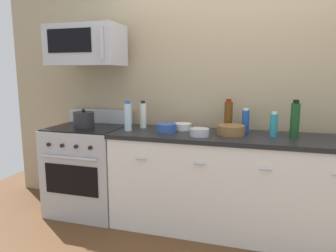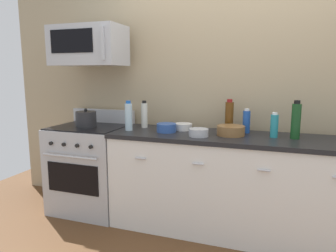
{
  "view_description": "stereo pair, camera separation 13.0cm",
  "coord_description": "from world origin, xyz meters",
  "px_view_note": "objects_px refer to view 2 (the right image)",
  "views": [
    {
      "loc": [
        0.2,
        -2.82,
        1.47
      ],
      "look_at": [
        -0.63,
        -0.05,
        0.98
      ],
      "focal_mm": 33.26,
      "sensor_mm": 36.0,
      "label": 1
    },
    {
      "loc": [
        0.33,
        -2.78,
        1.47
      ],
      "look_at": [
        -0.63,
        -0.05,
        0.98
      ],
      "focal_mm": 33.26,
      "sensor_mm": 36.0,
      "label": 2
    }
  ],
  "objects_px": {
    "bottle_soda_blue": "(246,121)",
    "bowl_steel_prep": "(199,132)",
    "bottle_dish_soap": "(274,126)",
    "bottle_water_clear": "(129,116)",
    "bowl_wooden_salad": "(231,130)",
    "microwave": "(88,46)",
    "bowl_blue_mixing": "(166,127)",
    "bottle_wine_green": "(296,121)",
    "bowl_white_ceramic": "(183,126)",
    "range_oven": "(91,167)",
    "bottle_vinegar_white": "(144,115)",
    "bottle_wine_amber": "(229,116)",
    "stockpot": "(86,119)"
  },
  "relations": [
    {
      "from": "microwave",
      "to": "bottle_wine_amber",
      "type": "xyz_separation_m",
      "value": [
        1.43,
        0.15,
        -0.68
      ]
    },
    {
      "from": "bottle_wine_amber",
      "to": "bottle_water_clear",
      "type": "bearing_deg",
      "value": -164.08
    },
    {
      "from": "bottle_water_clear",
      "to": "bowl_wooden_salad",
      "type": "height_order",
      "value": "bottle_water_clear"
    },
    {
      "from": "bottle_soda_blue",
      "to": "bowl_blue_mixing",
      "type": "bearing_deg",
      "value": -164.28
    },
    {
      "from": "bottle_water_clear",
      "to": "bottle_soda_blue",
      "type": "distance_m",
      "value": 1.13
    },
    {
      "from": "microwave",
      "to": "bowl_blue_mixing",
      "type": "distance_m",
      "value": 1.18
    },
    {
      "from": "bottle_wine_amber",
      "to": "bottle_water_clear",
      "type": "height_order",
      "value": "bottle_wine_amber"
    },
    {
      "from": "bowl_white_ceramic",
      "to": "bottle_soda_blue",
      "type": "bearing_deg",
      "value": 4.28
    },
    {
      "from": "microwave",
      "to": "bottle_vinegar_white",
      "type": "bearing_deg",
      "value": 7.74
    },
    {
      "from": "bowl_blue_mixing",
      "to": "bowl_white_ceramic",
      "type": "bearing_deg",
      "value": 53.11
    },
    {
      "from": "range_oven",
      "to": "bottle_water_clear",
      "type": "xyz_separation_m",
      "value": [
        0.5,
        -0.08,
        0.59
      ]
    },
    {
      "from": "bottle_soda_blue",
      "to": "bottle_dish_soap",
      "type": "relative_size",
      "value": 1.04
    },
    {
      "from": "bottle_water_clear",
      "to": "stockpot",
      "type": "height_order",
      "value": "bottle_water_clear"
    },
    {
      "from": "stockpot",
      "to": "bottle_soda_blue",
      "type": "bearing_deg",
      "value": 8.09
    },
    {
      "from": "bowl_wooden_salad",
      "to": "bottle_soda_blue",
      "type": "bearing_deg",
      "value": 54.49
    },
    {
      "from": "bottle_water_clear",
      "to": "bottle_wine_green",
      "type": "distance_m",
      "value": 1.52
    },
    {
      "from": "bottle_soda_blue",
      "to": "bowl_wooden_salad",
      "type": "relative_size",
      "value": 0.91
    },
    {
      "from": "bottle_wine_green",
      "to": "range_oven",
      "type": "bearing_deg",
      "value": -178.9
    },
    {
      "from": "bottle_wine_amber",
      "to": "bottle_water_clear",
      "type": "relative_size",
      "value": 1.07
    },
    {
      "from": "bottle_wine_amber",
      "to": "bottle_dish_soap",
      "type": "xyz_separation_m",
      "value": [
        0.41,
        -0.15,
        -0.04
      ]
    },
    {
      "from": "bottle_water_clear",
      "to": "bowl_steel_prep",
      "type": "height_order",
      "value": "bottle_water_clear"
    },
    {
      "from": "bottle_soda_blue",
      "to": "bowl_steel_prep",
      "type": "height_order",
      "value": "bottle_soda_blue"
    },
    {
      "from": "bottle_wine_amber",
      "to": "bowl_steel_prep",
      "type": "distance_m",
      "value": 0.41
    },
    {
      "from": "bottle_water_clear",
      "to": "bottle_vinegar_white",
      "type": "height_order",
      "value": "bottle_water_clear"
    },
    {
      "from": "microwave",
      "to": "bottle_water_clear",
      "type": "relative_size",
      "value": 2.55
    },
    {
      "from": "bottle_dish_soap",
      "to": "bowl_white_ceramic",
      "type": "xyz_separation_m",
      "value": [
        -0.85,
        0.09,
        -0.07
      ]
    },
    {
      "from": "bottle_dish_soap",
      "to": "bowl_wooden_salad",
      "type": "xyz_separation_m",
      "value": [
        -0.37,
        -0.03,
        -0.06
      ]
    },
    {
      "from": "range_oven",
      "to": "bottle_wine_green",
      "type": "bearing_deg",
      "value": 1.1
    },
    {
      "from": "bowl_steel_prep",
      "to": "bottle_vinegar_white",
      "type": "bearing_deg",
      "value": 157.84
    },
    {
      "from": "bottle_soda_blue",
      "to": "bowl_wooden_salad",
      "type": "bearing_deg",
      "value": -125.51
    },
    {
      "from": "bottle_wine_green",
      "to": "bowl_steel_prep",
      "type": "distance_m",
      "value": 0.83
    },
    {
      "from": "microwave",
      "to": "bowl_blue_mixing",
      "type": "bearing_deg",
      "value": -4.85
    },
    {
      "from": "range_oven",
      "to": "bowl_wooden_salad",
      "type": "bearing_deg",
      "value": 0.27
    },
    {
      "from": "range_oven",
      "to": "stockpot",
      "type": "height_order",
      "value": "stockpot"
    },
    {
      "from": "bowl_wooden_salad",
      "to": "bottle_water_clear",
      "type": "bearing_deg",
      "value": -175.2
    },
    {
      "from": "bottle_wine_amber",
      "to": "bottle_wine_green",
      "type": "bearing_deg",
      "value": -14.65
    },
    {
      "from": "bowl_white_ceramic",
      "to": "bowl_wooden_salad",
      "type": "xyz_separation_m",
      "value": [
        0.49,
        -0.12,
        0.01
      ]
    },
    {
      "from": "bottle_water_clear",
      "to": "bowl_blue_mixing",
      "type": "xyz_separation_m",
      "value": [
        0.38,
        0.05,
        -0.1
      ]
    },
    {
      "from": "bottle_soda_blue",
      "to": "bottle_water_clear",
      "type": "bearing_deg",
      "value": -167.21
    },
    {
      "from": "bowl_white_ceramic",
      "to": "bowl_blue_mixing",
      "type": "distance_m",
      "value": 0.2
    },
    {
      "from": "microwave",
      "to": "bowl_wooden_salad",
      "type": "relative_size",
      "value": 2.98
    },
    {
      "from": "bottle_wine_green",
      "to": "stockpot",
      "type": "relative_size",
      "value": 1.57
    },
    {
      "from": "bottle_vinegar_white",
      "to": "stockpot",
      "type": "bearing_deg",
      "value": -163.06
    },
    {
      "from": "range_oven",
      "to": "bottle_wine_amber",
      "type": "height_order",
      "value": "bottle_wine_amber"
    },
    {
      "from": "stockpot",
      "to": "microwave",
      "type": "bearing_deg",
      "value": 89.87
    },
    {
      "from": "bowl_blue_mixing",
      "to": "bottle_soda_blue",
      "type": "bearing_deg",
      "value": 15.72
    },
    {
      "from": "bottle_soda_blue",
      "to": "bottle_vinegar_white",
      "type": "distance_m",
      "value": 1.02
    },
    {
      "from": "bottle_wine_green",
      "to": "bottle_vinegar_white",
      "type": "distance_m",
      "value": 1.44
    },
    {
      "from": "bottle_water_clear",
      "to": "bottle_soda_blue",
      "type": "relative_size",
      "value": 1.27
    },
    {
      "from": "bottle_water_clear",
      "to": "bottle_soda_blue",
      "type": "height_order",
      "value": "bottle_water_clear"
    }
  ]
}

